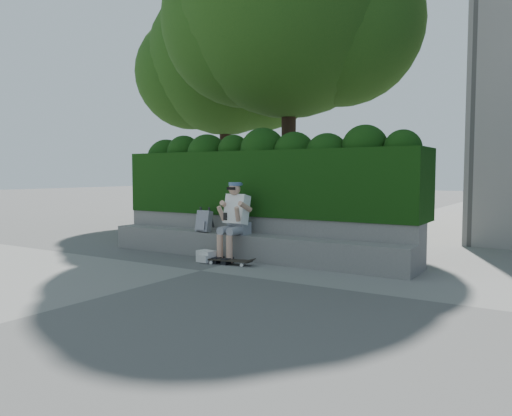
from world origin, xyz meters
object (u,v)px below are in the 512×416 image
Objects in this scene: skateboard at (229,260)px; backpack_ground at (206,256)px; backpack_plaid at (204,221)px; person at (235,218)px.

backpack_ground reaches higher than skateboard.
skateboard is 1.17m from backpack_plaid.
person is at bearing 101.71° from skateboard.
person is 0.76m from backpack_plaid.
backpack_ground is at bearing -51.10° from backpack_plaid.
backpack_plaid is 1.27× the size of backpack_ground.
skateboard is at bearing 8.79° from backpack_ground.
skateboard is 2.72× the size of backpack_ground.
skateboard is at bearing -69.80° from person.
backpack_ground is at bearing 171.68° from skateboard.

